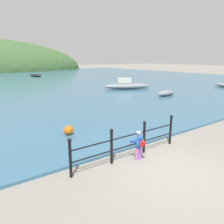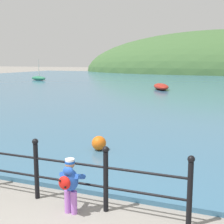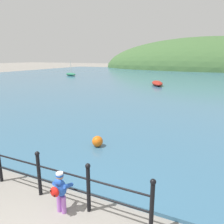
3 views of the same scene
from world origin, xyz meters
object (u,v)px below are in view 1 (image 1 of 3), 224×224
at_px(child_in_coat, 139,143).
at_px(boat_far_left, 36,75).
at_px(boat_twin_mast, 166,93).
at_px(mooring_buoy, 68,130).
at_px(boat_red_dinghy, 127,85).

distance_m(child_in_coat, boat_far_left, 37.75).
height_order(boat_twin_mast, mooring_buoy, boat_twin_mast).
bearing_deg(boat_twin_mast, child_in_coat, -143.45).
bearing_deg(mooring_buoy, boat_twin_mast, 20.67).
relative_size(child_in_coat, boat_far_left, 0.22).
bearing_deg(child_in_coat, mooring_buoy, 105.65).
distance_m(boat_red_dinghy, mooring_buoy, 15.19).
distance_m(boat_twin_mast, boat_red_dinghy, 5.50).
bearing_deg(boat_far_left, child_in_coat, -102.02).
bearing_deg(boat_twin_mast, boat_far_left, 95.35).
distance_m(child_in_coat, boat_twin_mast, 13.17).
height_order(boat_far_left, mooring_buoy, mooring_buoy).
height_order(boat_twin_mast, boat_far_left, boat_twin_mast).
xyz_separation_m(boat_twin_mast, boat_far_left, (-2.72, 29.08, -0.06)).
bearing_deg(boat_red_dinghy, child_in_coat, -128.39).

